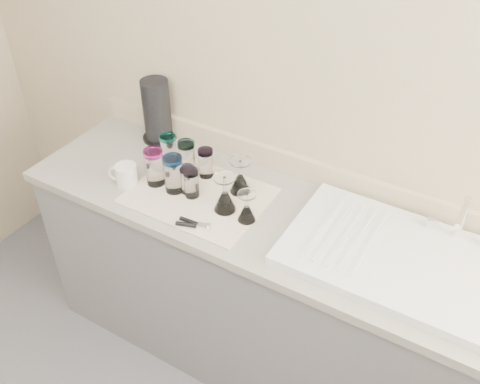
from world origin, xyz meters
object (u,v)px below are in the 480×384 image
Objects in this scene: goblet_back_left at (240,181)px; paper_towel_roll at (157,111)px; tumbler_purple at (206,163)px; white_mug at (126,175)px; goblet_front_right at (247,211)px; tumbler_cyan at (187,157)px; tumbler_magenta at (154,167)px; goblet_front_left at (225,198)px; tumbler_lavender at (191,183)px; tumbler_extra at (187,179)px; sink_unit at (402,259)px; tumbler_blue at (174,174)px; can_opener at (194,224)px; tumbler_teal at (169,149)px.

paper_towel_roll is (-0.54, 0.16, 0.09)m from goblet_back_left.
white_mug is at bearing -140.51° from tumbler_purple.
tumbler_purple is 0.94× the size of white_mug.
goblet_front_right is at bearing -28.71° from tumbler_purple.
tumbler_cyan is 0.95× the size of goblet_back_left.
tumbler_cyan is 0.15m from tumbler_magenta.
goblet_front_left is 1.27× the size of goblet_front_right.
goblet_front_right is 0.92× the size of white_mug.
tumbler_lavender is 0.30m from white_mug.
tumbler_lavender is 0.78× the size of goblet_front_left.
sink_unit is at bearing 3.73° from tumbler_extra.
tumbler_blue reaches higher than white_mug.
sink_unit is 6.48× the size of goblet_front_right.
paper_towel_roll is at bearing 136.05° from tumbler_blue.
paper_towel_roll reaches higher than tumbler_extra.
goblet_front_left is (0.16, -0.01, -0.01)m from tumbler_lavender.
sink_unit is at bearing -10.04° from paper_towel_roll.
goblet_front_right is at bearing 41.73° from can_opener.
sink_unit is 6.31× the size of tumbler_purple.
sink_unit reaches higher than tumbler_purple.
goblet_back_left is 0.48m from white_mug.
tumbler_lavender is 0.92× the size of can_opener.
tumbler_magenta is 1.00× the size of tumbler_blue.
goblet_front_left is at bearing 8.05° from white_mug.
can_opener is at bearing -50.84° from tumbler_cyan.
tumbler_teal is at bearing 132.67° from tumbler_blue.
tumbler_extra is at bearing -53.99° from tumbler_cyan.
tumbler_lavender is 0.20m from goblet_back_left.
tumbler_magenta is at bearing 153.71° from can_opener.
tumbler_lavender is at bearing -36.61° from paper_towel_roll.
tumbler_extra is (0.09, -0.12, -0.01)m from tumbler_cyan.
paper_towel_roll reaches higher than goblet_front_left.
tumbler_blue is at bearing -110.16° from tumbler_purple.
sink_unit is 5.59× the size of tumbler_cyan.
white_mug is (-0.26, -0.21, -0.03)m from tumbler_purple.
goblet_front_right reaches higher than tumbler_lavender.
tumbler_magenta is 0.36m from goblet_back_left.
tumbler_extra is (0.05, 0.02, -0.02)m from tumbler_blue.
sink_unit reaches higher than tumbler_lavender.
sink_unit reaches higher than goblet_front_left.
tumbler_magenta is 1.18× the size of can_opener.
white_mug is (-0.44, -0.20, -0.01)m from goblet_back_left.
paper_towel_roll is at bearing 139.04° from tumbler_teal.
tumbler_lavender is 0.03m from tumbler_extra.
goblet_back_left is at bearing -16.78° from paper_towel_roll.
tumbler_magenta is 0.10m from tumbler_blue.
goblet_back_left is (0.33, 0.13, -0.03)m from tumbler_magenta.
tumbler_teal is 0.41m from goblet_front_left.
tumbler_blue reaches higher than tumbler_cyan.
tumbler_purple is 0.13m from tumbler_extra.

